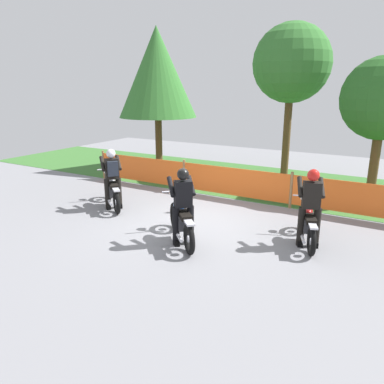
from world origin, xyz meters
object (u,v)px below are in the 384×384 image
rider_lead (183,204)px  traffic_cone (180,203)px  motorcycle_third (307,223)px  rider_trailing (112,176)px  motorcycle_trailing (112,190)px  rider_third (311,205)px  motorcycle_lead (181,220)px

rider_lead → traffic_cone: 2.21m
motorcycle_third → traffic_cone: (-3.48, 0.32, -0.19)m
motorcycle_third → rider_trailing: (-5.26, -0.33, 0.51)m
motorcycle_third → rider_trailing: size_ratio=1.09×
motorcycle_trailing → rider_third: size_ratio=1.00×
rider_trailing → rider_third: size_ratio=1.00×
rider_third → traffic_cone: bearing=61.1°
motorcycle_lead → motorcycle_trailing: size_ratio=0.93×
motorcycle_third → rider_third: bearing=-179.4°
motorcycle_trailing → traffic_cone: (1.95, 0.51, -0.22)m
traffic_cone → rider_third: bearing=-7.9°
motorcycle_lead → rider_trailing: (-2.81, 0.96, 0.47)m
rider_lead → rider_trailing: same height
motorcycle_third → traffic_cone: bearing=63.8°
motorcycle_third → rider_lead: (-2.30, -1.43, 0.47)m
rider_lead → motorcycle_trailing: bearing=23.9°
motorcycle_third → rider_lead: rider_lead is taller
motorcycle_third → rider_third: (0.07, -0.17, 0.47)m
motorcycle_lead → traffic_cone: bearing=-11.7°
motorcycle_lead → rider_third: size_ratio=0.93×
motorcycle_third → rider_trailing: rider_trailing is taller
motorcycle_trailing → rider_lead: rider_lead is taller
motorcycle_lead → rider_third: bearing=-110.5°
rider_lead → rider_trailing: 3.16m
rider_trailing → motorcycle_trailing: bearing=0.5°
rider_trailing → motorcycle_lead: bearing=-159.8°
rider_third → traffic_cone: 3.64m
motorcycle_lead → rider_lead: bearing=-179.4°
motorcycle_trailing → rider_lead: size_ratio=1.00×
motorcycle_third → rider_lead: bearing=100.9°
rider_lead → rider_trailing: (-2.96, 1.10, 0.03)m
rider_lead → rider_trailing: bearing=25.1°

